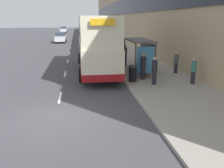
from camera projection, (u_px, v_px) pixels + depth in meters
ground_plane at (55, 119)px, 10.59m from camera, size 220.00×220.00×0.00m
pavement at (106, 40)px, 48.31m from camera, size 5.00×93.00×0.14m
terrace_facade at (127, 4)px, 47.11m from camera, size 3.10×93.00×13.59m
lane_mark_0 at (60, 97)px, 13.50m from camera, size 0.12×2.00×0.01m
lane_mark_1 at (65, 74)px, 19.21m from camera, size 0.12×2.00×0.01m
lane_mark_2 at (68, 61)px, 24.93m from camera, size 0.12×2.00×0.01m
lane_mark_3 at (70, 53)px, 30.64m from camera, size 0.12×2.00×0.01m
lane_mark_4 at (71, 48)px, 36.36m from camera, size 0.12×2.00×0.01m
lane_mark_5 at (72, 44)px, 42.07m from camera, size 0.12×2.00×0.01m
bus_shelter at (142, 50)px, 18.51m from camera, size 1.60×4.20×2.48m
double_decker_bus_near at (96, 43)px, 19.72m from camera, size 2.85×11.44×4.30m
car_0 at (86, 34)px, 54.00m from camera, size 2.02×4.12×1.75m
car_1 at (60, 37)px, 44.00m from camera, size 1.96×4.39×1.80m
car_2 at (64, 29)px, 75.61m from camera, size 2.08×4.31×1.76m
pedestrian_at_shelter at (125, 55)px, 21.66m from camera, size 0.35×0.35×1.78m
pedestrian_1 at (154, 71)px, 15.43m from camera, size 0.34×0.34×1.73m
pedestrian_2 at (143, 66)px, 16.70m from camera, size 0.35×0.35×1.78m
pedestrian_3 at (176, 62)px, 18.64m from camera, size 0.32×0.32×1.63m
pedestrian_4 at (193, 71)px, 15.59m from camera, size 0.33×0.33×1.66m
litter_bin at (133, 73)px, 16.28m from camera, size 0.55×0.55×1.05m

